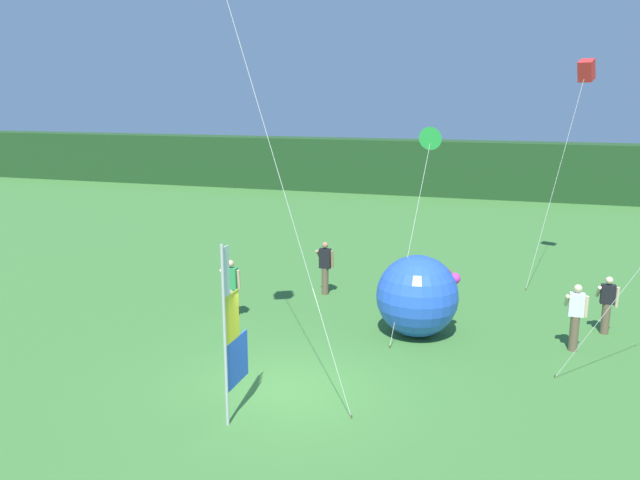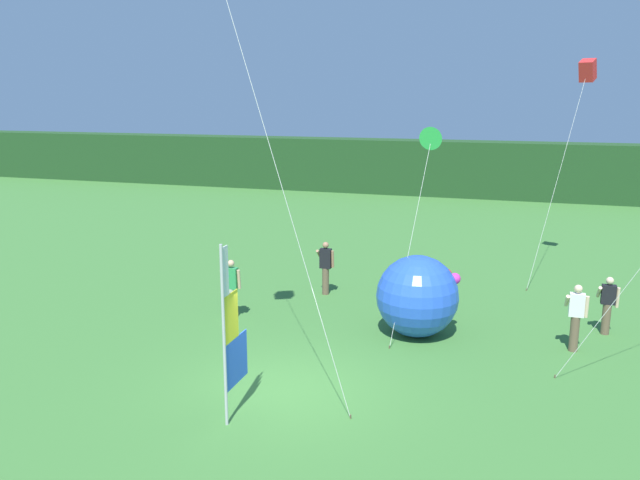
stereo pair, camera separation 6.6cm
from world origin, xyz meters
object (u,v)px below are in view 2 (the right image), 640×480
Objects in this scene: person_far_left at (232,287)px; kite_red_box_0 at (587,71)px; banner_flag at (231,336)px; person_near_banner at (576,316)px; kite_green_delta_3 at (431,139)px; person_mid_field at (326,266)px; inflatable_balloon at (417,296)px; person_far_right at (608,304)px.

kite_red_box_0 is at bearing 41.27° from person_far_left.
kite_red_box_0 is at bearing 62.81° from banner_flag.
person_near_banner is 5.87m from kite_green_delta_3.
person_mid_field is 0.79× the size of inflatable_balloon.
person_far_right is 0.73× the size of inflatable_balloon.
person_mid_field reaches higher than person_far_right.
kite_green_delta_3 is (2.74, 6.99, 3.38)m from banner_flag.
banner_flag is 2.09× the size of person_far_left.
kite_red_box_0 is at bearing 94.63° from person_far_right.
person_far_right is 6.42m from kite_green_delta_3.
inflatable_balloon reaches higher than person_far_right.
kite_red_box_0 is at bearing 61.99° from inflatable_balloon.
kite_green_delta_3 is (-4.79, -0.21, 4.26)m from person_far_right.
person_mid_field is 5.53m from kite_green_delta_3.
kite_green_delta_3 is (3.38, -1.28, 4.18)m from person_mid_field.
person_near_banner is 10.04m from kite_red_box_0.
person_far_left is (-2.52, 5.28, -0.80)m from banner_flag.
kite_green_delta_3 is at bearing -122.72° from kite_red_box_0.
person_far_right is 5.08m from inflatable_balloon.
person_far_right is 0.29× the size of kite_green_delta_3.
person_mid_field is 11.17m from kite_red_box_0.
person_far_left reaches higher than person_far_right.
kite_red_box_0 is (0.37, 7.94, 6.12)m from person_near_banner.
person_mid_field is 0.32× the size of kite_green_delta_3.
kite_red_box_0 reaches higher than inflatable_balloon.
person_far_left is (-1.87, -2.99, 0.00)m from person_mid_field.
person_near_banner is 9.16m from person_far_left.
person_mid_field is at bearing 58.04° from person_far_left.
kite_red_box_0 reaches higher than banner_flag.
banner_flag reaches higher than person_mid_field.
person_near_banner is at bearing -18.38° from kite_green_delta_3.
person_near_banner is 0.31× the size of kite_green_delta_3.
banner_flag is at bearing -115.99° from inflatable_balloon.
person_near_banner is at bearing -120.58° from person_far_right.
kite_green_delta_3 reaches higher than inflatable_balloon.
kite_red_box_0 is at bearing 87.35° from person_near_banner.
banner_flag is at bearing -117.19° from kite_red_box_0.
kite_red_box_0 is 1.37× the size of kite_green_delta_3.
person_far_left reaches higher than person_near_banner.
person_near_banner is at bearing 1.59° from inflatable_balloon.
person_far_left is 1.09× the size of person_far_right.
person_near_banner is 1.09× the size of person_far_right.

